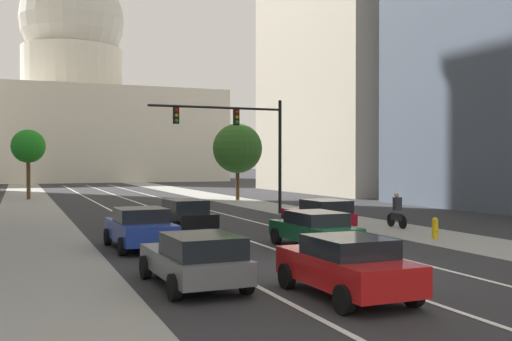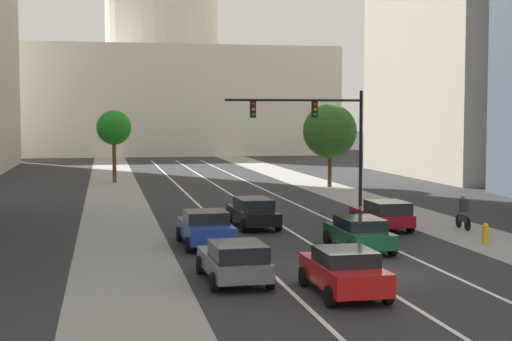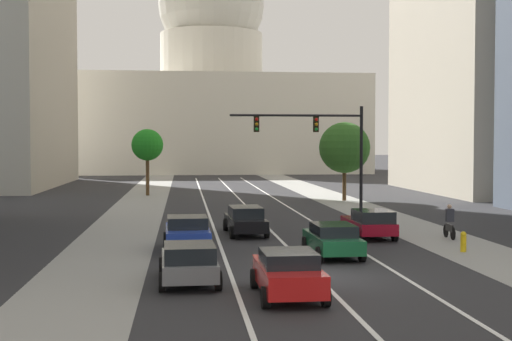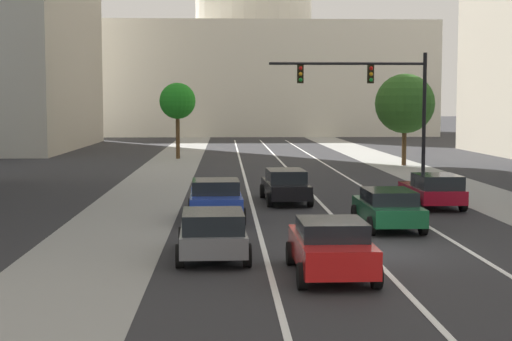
{
  "view_description": "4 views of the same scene",
  "coord_description": "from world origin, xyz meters",
  "px_view_note": "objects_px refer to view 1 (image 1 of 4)",
  "views": [
    {
      "loc": [
        -8.76,
        -15.38,
        3.23
      ],
      "look_at": [
        0.86,
        8.65,
        2.85
      ],
      "focal_mm": 41.76,
      "sensor_mm": 36.0,
      "label": 1
    },
    {
      "loc": [
        -8.76,
        -25.58,
        5.55
      ],
      "look_at": [
        -1.02,
        13.49,
        2.71
      ],
      "focal_mm": 53.91,
      "sensor_mm": 36.0,
      "label": 2
    },
    {
      "loc": [
        -4.73,
        -24.19,
        4.79
      ],
      "look_at": [
        -0.62,
        14.93,
        3.21
      ],
      "focal_mm": 48.8,
      "sensor_mm": 36.0,
      "label": 3
    },
    {
      "loc": [
        -4.19,
        -22.37,
        4.38
      ],
      "look_at": [
        -2.56,
        18.41,
        0.84
      ],
      "focal_mm": 54.36,
      "sensor_mm": 36.0,
      "label": 4
    }
  ],
  "objects_px": {
    "capitol_building": "(73,108)",
    "traffic_signal_mast": "(241,132)",
    "car_green": "(314,229)",
    "car_red": "(346,265)",
    "street_tree_mid_right": "(238,148)",
    "car_blue": "(140,228)",
    "street_tree_near_left": "(28,147)",
    "car_black": "(185,214)",
    "fire_hydrant": "(435,228)",
    "car_gray": "(195,259)",
    "cyclist": "(397,211)",
    "car_crimson": "(320,214)"
  },
  "relations": [
    {
      "from": "car_blue",
      "to": "street_tree_mid_right",
      "type": "height_order",
      "value": "street_tree_mid_right"
    },
    {
      "from": "street_tree_mid_right",
      "to": "cyclist",
      "type": "bearing_deg",
      "value": -90.06
    },
    {
      "from": "car_red",
      "to": "street_tree_near_left",
      "type": "relative_size",
      "value": 0.69
    },
    {
      "from": "capitol_building",
      "to": "street_tree_mid_right",
      "type": "relative_size",
      "value": 7.44
    },
    {
      "from": "car_green",
      "to": "fire_hydrant",
      "type": "height_order",
      "value": "car_green"
    },
    {
      "from": "car_blue",
      "to": "street_tree_mid_right",
      "type": "xyz_separation_m",
      "value": [
        13.01,
        25.11,
        3.58
      ]
    },
    {
      "from": "car_blue",
      "to": "cyclist",
      "type": "bearing_deg",
      "value": -81.42
    },
    {
      "from": "car_black",
      "to": "fire_hydrant",
      "type": "relative_size",
      "value": 5.34
    },
    {
      "from": "car_black",
      "to": "street_tree_near_left",
      "type": "relative_size",
      "value": 0.81
    },
    {
      "from": "traffic_signal_mast",
      "to": "street_tree_near_left",
      "type": "bearing_deg",
      "value": 119.4
    },
    {
      "from": "car_red",
      "to": "fire_hydrant",
      "type": "bearing_deg",
      "value": -48.98
    },
    {
      "from": "street_tree_mid_right",
      "to": "car_crimson",
      "type": "bearing_deg",
      "value": -100.01
    },
    {
      "from": "car_blue",
      "to": "capitol_building",
      "type": "bearing_deg",
      "value": -4.62
    },
    {
      "from": "car_black",
      "to": "street_tree_mid_right",
      "type": "xyz_separation_m",
      "value": [
        9.97,
        20.06,
        3.6
      ]
    },
    {
      "from": "fire_hydrant",
      "to": "street_tree_near_left",
      "type": "bearing_deg",
      "value": 114.15
    },
    {
      "from": "car_crimson",
      "to": "fire_hydrant",
      "type": "height_order",
      "value": "car_crimson"
    },
    {
      "from": "street_tree_mid_right",
      "to": "car_green",
      "type": "bearing_deg",
      "value": -104.22
    },
    {
      "from": "cyclist",
      "to": "street_tree_near_left",
      "type": "xyz_separation_m",
      "value": [
        -16.37,
        30.22,
        3.69
      ]
    },
    {
      "from": "capitol_building",
      "to": "traffic_signal_mast",
      "type": "height_order",
      "value": "capitol_building"
    },
    {
      "from": "cyclist",
      "to": "fire_hydrant",
      "type": "bearing_deg",
      "value": 169.03
    },
    {
      "from": "capitol_building",
      "to": "traffic_signal_mast",
      "type": "distance_m",
      "value": 73.31
    },
    {
      "from": "car_blue",
      "to": "car_red",
      "type": "relative_size",
      "value": 1.05
    },
    {
      "from": "car_crimson",
      "to": "car_black",
      "type": "height_order",
      "value": "car_black"
    },
    {
      "from": "car_gray",
      "to": "car_green",
      "type": "bearing_deg",
      "value": -51.78
    },
    {
      "from": "car_green",
      "to": "traffic_signal_mast",
      "type": "distance_m",
      "value": 14.81
    },
    {
      "from": "car_crimson",
      "to": "cyclist",
      "type": "height_order",
      "value": "cyclist"
    },
    {
      "from": "capitol_building",
      "to": "car_gray",
      "type": "height_order",
      "value": "capitol_building"
    },
    {
      "from": "car_red",
      "to": "street_tree_mid_right",
      "type": "xyz_separation_m",
      "value": [
        9.98,
        34.87,
        3.6
      ]
    },
    {
      "from": "car_blue",
      "to": "car_crimson",
      "type": "height_order",
      "value": "car_blue"
    },
    {
      "from": "car_gray",
      "to": "car_black",
      "type": "height_order",
      "value": "car_black"
    },
    {
      "from": "car_blue",
      "to": "car_black",
      "type": "relative_size",
      "value": 0.9
    },
    {
      "from": "street_tree_near_left",
      "to": "car_black",
      "type": "bearing_deg",
      "value": -76.85
    },
    {
      "from": "car_gray",
      "to": "car_green",
      "type": "distance_m",
      "value": 7.92
    },
    {
      "from": "cyclist",
      "to": "car_green",
      "type": "bearing_deg",
      "value": 126.21
    },
    {
      "from": "street_tree_mid_right",
      "to": "fire_hydrant",
      "type": "bearing_deg",
      "value": -92.15
    },
    {
      "from": "cyclist",
      "to": "traffic_signal_mast",
      "type": "bearing_deg",
      "value": 28.88
    },
    {
      "from": "car_crimson",
      "to": "car_gray",
      "type": "bearing_deg",
      "value": 138.2
    },
    {
      "from": "car_crimson",
      "to": "traffic_signal_mast",
      "type": "relative_size",
      "value": 0.52
    },
    {
      "from": "street_tree_near_left",
      "to": "street_tree_mid_right",
      "type": "relative_size",
      "value": 0.93
    },
    {
      "from": "capitol_building",
      "to": "street_tree_near_left",
      "type": "xyz_separation_m",
      "value": [
        -7.94,
        -52.0,
        -7.95
      ]
    },
    {
      "from": "car_red",
      "to": "car_green",
      "type": "xyz_separation_m",
      "value": [
        3.04,
        7.49,
        -0.03
      ]
    },
    {
      "from": "traffic_signal_mast",
      "to": "street_tree_mid_right",
      "type": "relative_size",
      "value": 1.29
    },
    {
      "from": "car_blue",
      "to": "car_crimson",
      "type": "xyz_separation_m",
      "value": [
        9.12,
        3.03,
        -0.02
      ]
    },
    {
      "from": "car_gray",
      "to": "car_blue",
      "type": "bearing_deg",
      "value": -1.72
    },
    {
      "from": "fire_hydrant",
      "to": "traffic_signal_mast",
      "type": "bearing_deg",
      "value": 105.14
    },
    {
      "from": "traffic_signal_mast",
      "to": "car_black",
      "type": "bearing_deg",
      "value": -128.59
    },
    {
      "from": "car_green",
      "to": "traffic_signal_mast",
      "type": "xyz_separation_m",
      "value": [
        2.28,
        13.99,
        4.3
      ]
    },
    {
      "from": "street_tree_mid_right",
      "to": "car_gray",
      "type": "bearing_deg",
      "value": -111.83
    },
    {
      "from": "car_crimson",
      "to": "traffic_signal_mast",
      "type": "bearing_deg",
      "value": 4.44
    },
    {
      "from": "car_gray",
      "to": "car_green",
      "type": "height_order",
      "value": "car_gray"
    }
  ]
}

